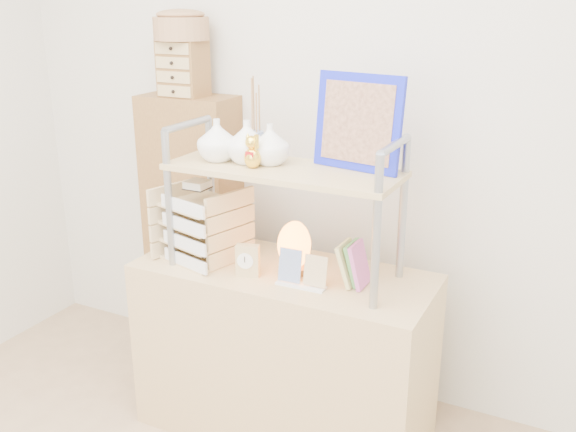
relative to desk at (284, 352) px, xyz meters
The scene contains 10 objects.
room_shell 1.55m from the desk, 90.00° to the right, with size 3.42×3.41×2.61m.
desk is the anchor object (origin of this frame).
cabinet 0.84m from the desk, 151.79° to the left, with size 0.45×0.24×1.35m, color brown.
hutch 0.83m from the desk, 167.07° to the left, with size 0.90×0.34×0.78m.
letter_tray 0.63m from the desk, behind, with size 0.33×0.33×0.34m.
salt_lamp 0.49m from the desk, ahead, with size 0.14×0.13×0.21m.
desk_clock 0.46m from the desk, 131.59° to the right, with size 0.10×0.06×0.13m.
postcard_stand 0.45m from the desk, 38.64° to the right, with size 0.20×0.06×0.14m.
drawer_chest 1.34m from the desk, 153.24° to the left, with size 0.20×0.16×0.25m.
woven_basket 1.49m from the desk, 153.10° to the left, with size 0.25×0.25×0.10m, color olive.
Camera 1 is at (1.07, -0.89, 1.78)m, focal length 40.00 mm.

